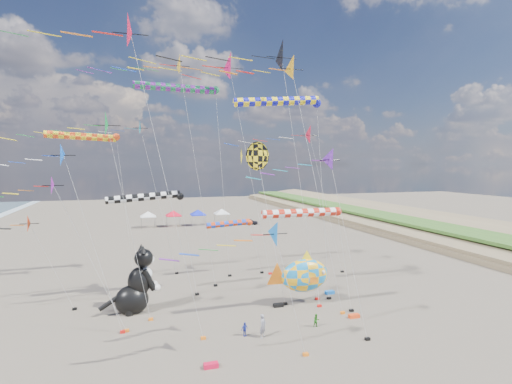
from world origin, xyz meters
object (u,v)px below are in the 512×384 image
object	(u,v)px
cat_inflatable	(135,279)
child_blue	(245,329)
person_adult	(263,326)
child_green	(316,321)
fish_inflatable	(304,275)
parked_car	(249,222)

from	to	relation	value
cat_inflatable	child_blue	world-z (taller)	cat_inflatable
child_blue	person_adult	bearing A→B (deg)	-49.86
cat_inflatable	child_green	distance (m)	15.57
child_green	child_blue	xyz separation A→B (m)	(-5.78, 0.11, 0.00)
fish_inflatable	parked_car	xyz separation A→B (m)	(8.92, 47.44, -2.09)
cat_inflatable	child_blue	bearing A→B (deg)	-52.97
fish_inflatable	child_green	xyz separation A→B (m)	(-1.16, -4.92, -2.17)
cat_inflatable	child_green	xyz separation A→B (m)	(13.39, -7.59, -2.37)
person_adult	child_blue	distance (m)	1.40
fish_inflatable	cat_inflatable	bearing A→B (deg)	169.59
person_adult	child_green	distance (m)	4.61
person_adult	parked_car	bearing A→B (deg)	34.03
cat_inflatable	child_green	bearing A→B (deg)	-37.99
parked_car	person_adult	bearing A→B (deg)	-178.33
child_green	child_blue	world-z (taller)	child_blue
cat_inflatable	person_adult	world-z (taller)	cat_inflatable
person_adult	child_green	bearing A→B (deg)	-34.44
fish_inflatable	person_adult	xyz separation A→B (m)	(-5.73, -5.40, -1.83)
parked_car	fish_inflatable	bearing A→B (deg)	-173.48
child_green	child_blue	bearing A→B (deg)	177.62
fish_inflatable	person_adult	size ratio (longest dim) A/B	3.45
parked_car	child_blue	bearing A→B (deg)	-179.72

